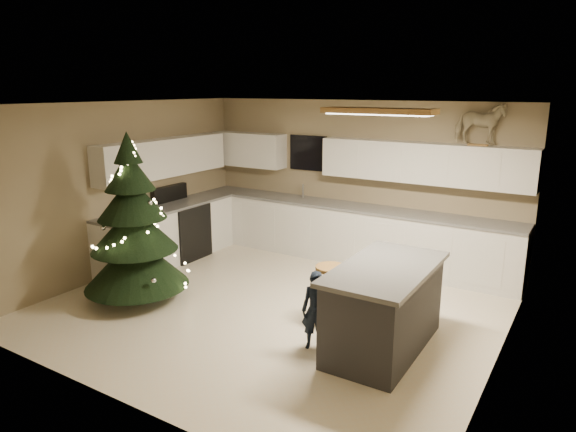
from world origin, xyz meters
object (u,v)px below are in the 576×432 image
Objects in this scene: island at (384,307)px; rocking_horse at (480,123)px; christmas_tree at (134,233)px; bar_stool at (331,280)px; toddler at (316,311)px.

island is 2.39× the size of rocking_horse.
christmas_tree reaches higher than island.
rocking_horse reaches higher than bar_stool.
christmas_tree is at bearing 165.83° from toddler.
rocking_horse is at bearing 83.59° from island.
toddler is 1.24× the size of rocking_horse.
rocking_horse is (3.61, 3.10, 1.38)m from christmas_tree.
christmas_tree is 2.56× the size of toddler.
rocking_horse is at bearing 65.27° from bar_stool.
toddler is at bearing -147.23° from island.
rocking_horse reaches higher than christmas_tree.
island is at bearing 16.91° from toddler.
christmas_tree is 3.19× the size of rocking_horse.
bar_stool is (-0.79, 0.27, 0.06)m from island.
bar_stool is 0.32× the size of christmas_tree.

